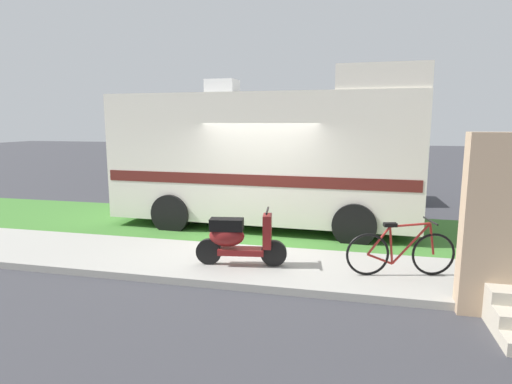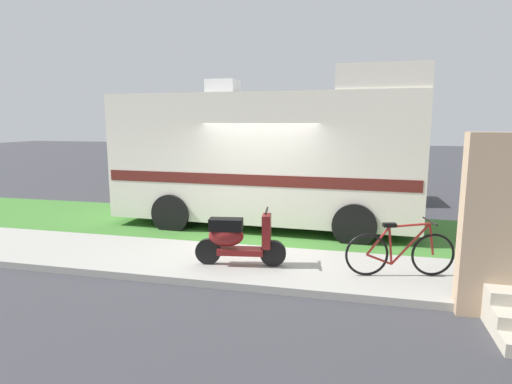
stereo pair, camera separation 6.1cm
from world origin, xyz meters
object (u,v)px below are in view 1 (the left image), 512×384
(motorhome_rv, at_px, (269,155))
(pickup_truck_far, at_px, (246,161))
(scooter, at_px, (238,239))
(pickup_truck_near, at_px, (322,171))
(bicycle, at_px, (401,252))

(motorhome_rv, height_order, pickup_truck_far, motorhome_rv)
(scooter, relative_size, pickup_truck_far, 0.27)
(pickup_truck_near, bearing_deg, bicycle, -75.73)
(motorhome_rv, bearing_deg, pickup_truck_far, 108.79)
(scooter, xyz_separation_m, pickup_truck_far, (-2.56, 10.36, 0.34))
(bicycle, distance_m, pickup_truck_near, 7.32)
(motorhome_rv, bearing_deg, scooter, -88.07)
(motorhome_rv, xyz_separation_m, pickup_truck_near, (0.94, 4.04, -0.81))
(scooter, bearing_deg, pickup_truck_far, 103.86)
(scooter, distance_m, bicycle, 2.64)
(motorhome_rv, height_order, pickup_truck_near, motorhome_rv)
(pickup_truck_near, distance_m, pickup_truck_far, 4.64)
(motorhome_rv, height_order, bicycle, motorhome_rv)
(pickup_truck_near, bearing_deg, pickup_truck_far, 136.93)
(pickup_truck_far, bearing_deg, pickup_truck_near, -43.07)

